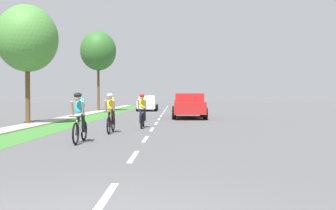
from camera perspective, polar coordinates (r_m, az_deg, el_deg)
The scene contains 11 objects.
ground_plane at distance 23.83m, azimuth -1.41°, elevation -2.18°, with size 120.00×120.00×0.00m, color #4C4C4F.
grass_verge at distance 24.47m, azimuth -12.37°, elevation -2.11°, with size 1.83×70.00×0.01m, color #38722D.
sidewalk_concrete at distance 24.86m, azimuth -15.78°, elevation -2.07°, with size 1.21×70.00×0.10m, color #9E998E.
lane_markings_center at distance 27.82m, azimuth -1.06°, elevation -1.67°, with size 0.12×54.07×0.01m.
cyclist_lead at distance 12.12m, azimuth -13.21°, elevation -1.79°, with size 0.42×1.72×1.58m.
cyclist_trailing at distance 15.16m, azimuth -8.65°, elevation -1.15°, with size 0.42×1.72×1.58m.
cyclist_distant at distance 17.38m, azimuth -3.90°, elevation -0.82°, with size 0.42×1.72×1.58m.
pickup_red at distance 25.01m, azimuth 3.17°, elevation -0.12°, with size 2.22×5.10×1.64m.
sedan_white at distance 37.78m, azimuth -3.12°, elevation 0.29°, with size 1.98×4.30×1.52m.
street_tree_near at distance 21.19m, azimuth -20.51°, elevation 9.37°, with size 3.15×3.15×6.20m.
street_tree_far at distance 38.07m, azimuth -10.50°, elevation 8.03°, with size 3.51×3.51×7.86m.
Camera 1 is at (1.00, -3.76, 1.47)m, focal length 40.30 mm.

